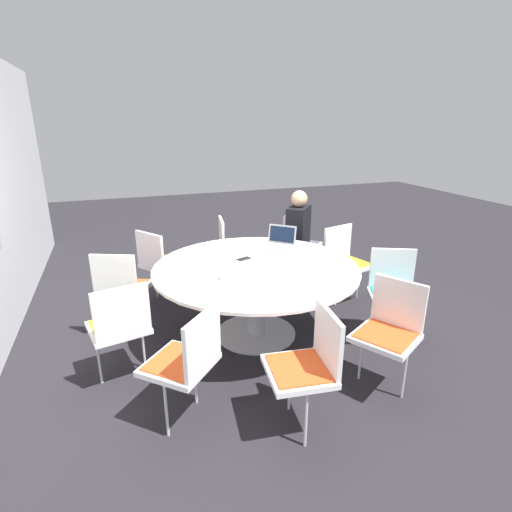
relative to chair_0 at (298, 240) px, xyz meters
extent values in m
plane|color=black|center=(-1.23, 1.02, -0.53)|extent=(16.00, 16.00, 0.00)
cylinder|color=#B7B7BC|center=(-1.23, 1.02, -0.52)|extent=(0.79, 0.79, 0.02)
cylinder|color=#B7B7BC|center=(-1.23, 1.02, -0.17)|extent=(0.17, 0.17, 0.68)
cylinder|color=white|center=(-1.23, 1.02, 0.18)|extent=(1.94, 1.94, 0.03)
cube|color=white|center=(-0.05, -0.05, -0.07)|extent=(0.61, 0.61, 0.04)
cube|color=#4C5156|center=(-0.05, -0.05, -0.05)|extent=(0.54, 0.53, 0.01)
cube|color=white|center=(0.09, 0.09, 0.15)|extent=(0.33, 0.30, 0.40)
cylinder|color=silver|center=(0.09, -0.17, -0.31)|extent=(0.02, 0.02, 0.43)
cylinder|color=silver|center=(-0.18, 0.07, -0.31)|extent=(0.02, 0.02, 0.43)
cube|color=white|center=(0.05, 0.82, -0.07)|extent=(0.50, 0.48, 0.04)
cube|color=#E04C1E|center=(0.05, 0.82, -0.05)|extent=(0.44, 0.43, 0.01)
cube|color=white|center=(0.08, 1.01, 0.15)|extent=(0.42, 0.10, 0.40)
cylinder|color=silver|center=(0.23, 0.79, -0.31)|extent=(0.02, 0.02, 0.43)
cylinder|color=silver|center=(-0.13, 0.85, -0.31)|extent=(0.02, 0.02, 0.43)
cube|color=white|center=(-0.15, 1.75, -0.07)|extent=(0.60, 0.59, 0.04)
cube|color=#E04C1E|center=(-0.15, 1.75, -0.05)|extent=(0.53, 0.52, 0.01)
cube|color=white|center=(-0.26, 1.91, 0.15)|extent=(0.36, 0.26, 0.40)
cylinder|color=silver|center=(-0.01, 1.85, -0.31)|extent=(0.02, 0.02, 0.43)
cylinder|color=silver|center=(-0.30, 1.65, -0.31)|extent=(0.02, 0.02, 0.43)
cube|color=white|center=(-0.72, 2.22, -0.07)|extent=(0.56, 0.57, 0.04)
cube|color=#E04C1E|center=(-0.72, 2.22, -0.05)|extent=(0.49, 0.50, 0.01)
cube|color=white|center=(-0.90, 2.30, 0.15)|extent=(0.19, 0.40, 0.40)
cylinder|color=silver|center=(-0.65, 2.38, -0.31)|extent=(0.02, 0.02, 0.43)
cylinder|color=silver|center=(-0.79, 2.05, -0.31)|extent=(0.02, 0.02, 0.43)
cube|color=white|center=(-1.51, 2.29, -0.07)|extent=(0.50, 0.52, 0.04)
cube|color=gold|center=(-1.51, 2.29, -0.05)|extent=(0.44, 0.46, 0.01)
cube|color=white|center=(-1.70, 2.25, 0.15)|extent=(0.12, 0.41, 0.40)
cylinder|color=silver|center=(-1.55, 2.47, -0.31)|extent=(0.02, 0.02, 0.43)
cylinder|color=silver|center=(-1.47, 2.12, -0.31)|extent=(0.02, 0.02, 0.43)
cube|color=white|center=(-2.18, 1.91, -0.07)|extent=(0.61, 0.61, 0.04)
cube|color=#E04C1E|center=(-2.18, 1.91, -0.05)|extent=(0.54, 0.53, 0.01)
cube|color=white|center=(-2.31, 1.77, 0.15)|extent=(0.33, 0.31, 0.40)
cylinder|color=silver|center=(-2.31, 2.04, -0.31)|extent=(0.02, 0.02, 0.43)
cylinder|color=silver|center=(-2.05, 1.79, -0.31)|extent=(0.02, 0.02, 0.43)
cube|color=white|center=(-2.52, 1.18, -0.07)|extent=(0.49, 0.47, 0.04)
cube|color=#E04C1E|center=(-2.52, 1.18, -0.05)|extent=(0.43, 0.41, 0.01)
cube|color=white|center=(-2.55, 0.99, 0.15)|extent=(0.42, 0.08, 0.40)
cylinder|color=silver|center=(-2.70, 1.20, -0.31)|extent=(0.02, 0.02, 0.43)
cylinder|color=silver|center=(-2.35, 1.16, -0.31)|extent=(0.02, 0.02, 0.43)
cube|color=white|center=(-2.36, 0.37, -0.07)|extent=(0.59, 0.58, 0.04)
cube|color=#E04C1E|center=(-2.36, 0.37, -0.05)|extent=(0.52, 0.51, 0.01)
cube|color=white|center=(-2.26, 0.20, 0.15)|extent=(0.38, 0.23, 0.40)
cylinder|color=silver|center=(-2.52, 0.28, -0.31)|extent=(0.02, 0.02, 0.43)
cylinder|color=silver|center=(-2.20, 0.46, -0.31)|extent=(0.02, 0.02, 0.43)
cube|color=white|center=(-1.78, -0.16, -0.07)|extent=(0.57, 0.58, 0.04)
cube|color=teal|center=(-1.78, -0.16, -0.05)|extent=(0.50, 0.51, 0.01)
cube|color=white|center=(-1.61, -0.24, 0.15)|extent=(0.20, 0.39, 0.40)
cylinder|color=silver|center=(-1.86, -0.32, -0.31)|extent=(0.02, 0.02, 0.43)
cylinder|color=silver|center=(-1.71, 0.01, -0.31)|extent=(0.02, 0.02, 0.43)
cube|color=white|center=(-0.88, -0.23, -0.07)|extent=(0.52, 0.54, 0.04)
cube|color=olive|center=(-0.88, -0.23, -0.05)|extent=(0.46, 0.47, 0.01)
cube|color=white|center=(-0.69, -0.18, 0.15)|extent=(0.14, 0.41, 0.40)
cylinder|color=silver|center=(-0.83, -0.40, -0.31)|extent=(0.02, 0.02, 0.43)
cylinder|color=silver|center=(-0.93, -0.05, -0.31)|extent=(0.02, 0.02, 0.43)
cylinder|color=black|center=(-0.22, -0.02, -0.29)|extent=(0.10, 0.10, 0.47)
cylinder|color=black|center=(-0.36, 0.10, -0.29)|extent=(0.10, 0.10, 0.47)
cube|color=black|center=(-0.22, 0.11, 0.22)|extent=(0.41, 0.40, 0.55)
sphere|color=tan|center=(-0.22, 0.11, 0.60)|extent=(0.20, 0.20, 0.20)
cube|color=#99999E|center=(-0.76, 0.60, 0.21)|extent=(0.38, 0.39, 0.02)
cube|color=#99999E|center=(-0.68, 0.52, 0.31)|extent=(0.25, 0.27, 0.20)
cube|color=black|center=(-0.68, 0.53, 0.31)|extent=(0.22, 0.23, 0.17)
cylinder|color=white|center=(-1.47, 1.38, 0.24)|extent=(0.09, 0.09, 0.09)
cube|color=black|center=(-1.01, 1.07, 0.20)|extent=(0.11, 0.16, 0.01)
cube|color=#661E56|center=(-0.26, 2.23, -0.39)|extent=(0.36, 0.16, 0.28)
camera|label=1|loc=(-4.56, 2.20, 1.52)|focal=28.00mm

